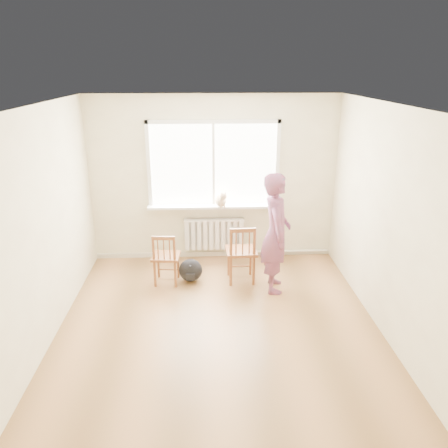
{
  "coord_description": "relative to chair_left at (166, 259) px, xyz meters",
  "views": [
    {
      "loc": [
        -0.16,
        -4.66,
        3.1
      ],
      "look_at": [
        0.12,
        1.2,
        0.96
      ],
      "focal_mm": 35.0,
      "sensor_mm": 36.0,
      "label": 1
    }
  ],
  "objects": [
    {
      "name": "cat",
      "position": [
        0.86,
        0.8,
        0.66
      ],
      "size": [
        0.25,
        0.41,
        0.28
      ],
      "rotation": [
        0.0,
        0.0,
        0.28
      ],
      "color": "#CCB68B",
      "rests_on": "windowsill"
    },
    {
      "name": "heating_pipe",
      "position": [
        1.99,
        0.93,
        -0.33
      ],
      "size": [
        1.4,
        0.04,
        0.04
      ],
      "primitive_type": "cylinder",
      "rotation": [
        0.0,
        1.57,
        0.0
      ],
      "color": "silver",
      "rests_on": "back_wall"
    },
    {
      "name": "windowsill",
      "position": [
        0.74,
        0.88,
        0.52
      ],
      "size": [
        2.15,
        0.22,
        0.04
      ],
      "primitive_type": "cube",
      "color": "white",
      "rests_on": "back_wall"
    },
    {
      "name": "back_wall",
      "position": [
        0.74,
        0.99,
        0.94
      ],
      "size": [
        4.0,
        0.01,
        2.7
      ],
      "primitive_type": "cube",
      "color": "#EEE7BF",
      "rests_on": "ground"
    },
    {
      "name": "person",
      "position": [
        1.59,
        -0.22,
        0.46
      ],
      "size": [
        0.45,
        0.66,
        1.74
      ],
      "primitive_type": "imported",
      "rotation": [
        0.0,
        0.0,
        1.51
      ],
      "color": "#CE4448",
      "rests_on": "floor"
    },
    {
      "name": "chair_right",
      "position": [
        1.13,
        0.01,
        0.05
      ],
      "size": [
        0.46,
        0.44,
        0.91
      ],
      "rotation": [
        0.0,
        0.0,
        3.17
      ],
      "color": "brown",
      "rests_on": "floor"
    },
    {
      "name": "backpack",
      "position": [
        0.36,
        0.07,
        -0.23
      ],
      "size": [
        0.38,
        0.3,
        0.36
      ],
      "primitive_type": "ellipsoid",
      "rotation": [
        0.0,
        0.0,
        0.1
      ],
      "color": "black",
      "rests_on": "floor"
    },
    {
      "name": "radiator",
      "position": [
        0.74,
        0.9,
        0.03
      ],
      "size": [
        1.0,
        0.12,
        0.55
      ],
      "color": "white",
      "rests_on": "back_wall"
    },
    {
      "name": "chair_left",
      "position": [
        0.0,
        0.0,
        0.0
      ],
      "size": [
        0.43,
        0.41,
        0.81
      ],
      "rotation": [
        0.0,
        0.0,
        3.06
      ],
      "color": "brown",
      "rests_on": "floor"
    },
    {
      "name": "window",
      "position": [
        0.74,
        0.97,
        1.26
      ],
      "size": [
        2.12,
        0.05,
        1.42
      ],
      "color": "white",
      "rests_on": "back_wall"
    },
    {
      "name": "floor",
      "position": [
        0.74,
        -1.26,
        -0.41
      ],
      "size": [
        4.5,
        4.5,
        0.0
      ],
      "primitive_type": "plane",
      "color": "#AA7546",
      "rests_on": "ground"
    },
    {
      "name": "ceiling",
      "position": [
        0.74,
        -1.26,
        2.29
      ],
      "size": [
        4.5,
        4.5,
        0.0
      ],
      "primitive_type": "plane",
      "rotation": [
        3.14,
        0.0,
        0.0
      ],
      "color": "white",
      "rests_on": "back_wall"
    },
    {
      "name": "baseboard",
      "position": [
        0.74,
        0.98,
        -0.37
      ],
      "size": [
        4.0,
        0.03,
        0.08
      ],
      "primitive_type": "cube",
      "color": "beige",
      "rests_on": "ground"
    }
  ]
}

